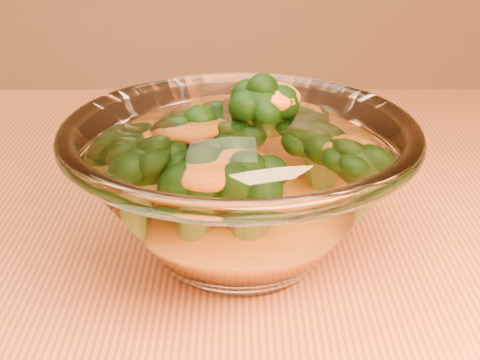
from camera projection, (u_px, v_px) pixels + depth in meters
name	position (u px, v px, depth m)	size (l,w,h in m)	color
glass_bowl	(240.00, 187.00, 0.46)	(0.24, 0.24, 0.11)	white
cheese_sauce	(240.00, 216.00, 0.47)	(0.12, 0.12, 0.03)	orange
broccoli_heap	(233.00, 160.00, 0.46)	(0.18, 0.14, 0.09)	black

